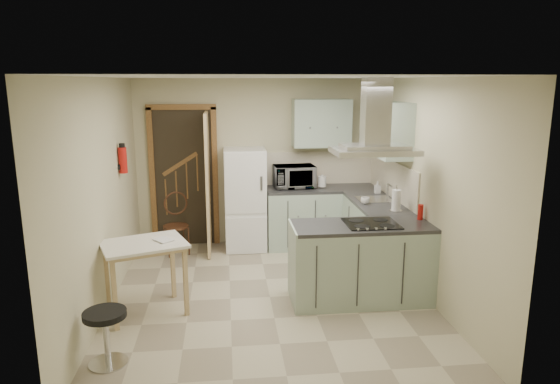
{
  "coord_description": "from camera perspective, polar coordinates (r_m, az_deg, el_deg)",
  "views": [
    {
      "loc": [
        -0.48,
        -5.38,
        2.46
      ],
      "look_at": [
        0.17,
        0.45,
        1.15
      ],
      "focal_mm": 32.0,
      "sensor_mm": 36.0,
      "label": 1
    }
  ],
  "objects": [
    {
      "name": "soap_bottle",
      "position": [
        7.2,
        11.08,
        0.52
      ],
      "size": [
        0.08,
        0.08,
        0.17
      ],
      "primitive_type": "imported",
      "rotation": [
        0.0,
        0.0,
        0.02
      ],
      "color": "#B1B4BE",
      "rests_on": "counter_right"
    },
    {
      "name": "counter_right",
      "position": [
        7.09,
        10.17,
        -4.09
      ],
      "size": [
        0.6,
        1.95,
        0.9
      ],
      "primitive_type": "cube",
      "color": "#9EB2A0",
      "rests_on": "floor"
    },
    {
      "name": "doorway",
      "position": [
        7.61,
        -10.91,
        1.67
      ],
      "size": [
        1.1,
        0.12,
        2.1
      ],
      "primitive_type": "cube",
      "color": "brown",
      "rests_on": "floor"
    },
    {
      "name": "peninsula",
      "position": [
        5.77,
        9.25,
        -7.95
      ],
      "size": [
        1.55,
        0.65,
        0.9
      ],
      "primitive_type": "cube",
      "color": "#9EB2A0",
      "rests_on": "floor"
    },
    {
      "name": "ceiling",
      "position": [
        5.4,
        -1.29,
        13.01
      ],
      "size": [
        4.2,
        4.2,
        0.0
      ],
      "primitive_type": "plane",
      "rotation": [
        3.14,
        0.0,
        0.0
      ],
      "color": "silver",
      "rests_on": "back_wall"
    },
    {
      "name": "microwave",
      "position": [
        7.44,
        1.63,
        1.77
      ],
      "size": [
        0.62,
        0.44,
        0.33
      ],
      "primitive_type": "imported",
      "rotation": [
        0.0,
        0.0,
        0.07
      ],
      "color": "black",
      "rests_on": "counter_back"
    },
    {
      "name": "cereal_box",
      "position": [
        7.57,
        3.85,
        1.75
      ],
      "size": [
        0.1,
        0.2,
        0.28
      ],
      "primitive_type": "cube",
      "rotation": [
        0.0,
        0.0,
        -0.16
      ],
      "color": "#C15316",
      "rests_on": "counter_back"
    },
    {
      "name": "paper_towel",
      "position": [
        6.25,
        13.14,
        -0.91
      ],
      "size": [
        0.14,
        0.14,
        0.27
      ],
      "primitive_type": "cylinder",
      "rotation": [
        0.0,
        0.0,
        -0.41
      ],
      "color": "white",
      "rests_on": "counter_right"
    },
    {
      "name": "bentwood_chair",
      "position": [
        7.37,
        -11.82,
        -3.88
      ],
      "size": [
        0.46,
        0.46,
        0.81
      ],
      "primitive_type": "cube",
      "rotation": [
        0.0,
        0.0,
        0.33
      ],
      "color": "#55301C",
      "rests_on": "floor"
    },
    {
      "name": "counter_back",
      "position": [
        7.54,
        2.58,
        -2.89
      ],
      "size": [
        1.08,
        0.6,
        0.9
      ],
      "primitive_type": "cube",
      "color": "#9EB2A0",
      "rests_on": "floor"
    },
    {
      "name": "fridge",
      "position": [
        7.39,
        -4.0,
        -0.83
      ],
      "size": [
        0.6,
        0.6,
        1.5
      ],
      "primitive_type": "cube",
      "color": "white",
      "rests_on": "floor"
    },
    {
      "name": "book",
      "position": [
        5.44,
        -13.88,
        -5.13
      ],
      "size": [
        0.25,
        0.25,
        0.09
      ],
      "primitive_type": "imported",
      "rotation": [
        0.0,
        0.0,
        0.69
      ],
      "color": "#9B3343",
      "rests_on": "drop_leaf_table"
    },
    {
      "name": "red_bottle",
      "position": [
        5.95,
        15.75,
        -2.22
      ],
      "size": [
        0.07,
        0.07,
        0.18
      ],
      "primitive_type": "cylinder",
      "rotation": [
        0.0,
        0.0,
        -0.08
      ],
      "color": "red",
      "rests_on": "peninsula"
    },
    {
      "name": "left_wall",
      "position": [
        5.67,
        -19.65,
        -0.47
      ],
      "size": [
        0.0,
        4.2,
        4.2
      ],
      "primitive_type": "plane",
      "rotation": [
        1.57,
        0.0,
        1.57
      ],
      "color": "#BFB994",
      "rests_on": "floor"
    },
    {
      "name": "extractor_hood",
      "position": [
        5.49,
        10.73,
        4.63
      ],
      "size": [
        0.9,
        0.55,
        0.1
      ],
      "primitive_type": "cube",
      "color": "silver",
      "rests_on": "ceiling"
    },
    {
      "name": "hob",
      "position": [
        5.66,
        10.39,
        -3.56
      ],
      "size": [
        0.58,
        0.5,
        0.01
      ],
      "primitive_type": "cube",
      "color": "black",
      "rests_on": "peninsula"
    },
    {
      "name": "fire_extinguisher",
      "position": [
        6.48,
        -17.52,
        3.48
      ],
      "size": [
        0.1,
        0.1,
        0.32
      ],
      "primitive_type": "cylinder",
      "color": "#B2140F",
      "rests_on": "left_wall"
    },
    {
      "name": "splashback",
      "position": [
        7.72,
        4.51,
        2.77
      ],
      "size": [
        1.68,
        0.02,
        0.5
      ],
      "primitive_type": "cube",
      "color": "beige",
      "rests_on": "counter_back"
    },
    {
      "name": "wall_cabinet_back",
      "position": [
        7.47,
        4.76,
        7.85
      ],
      "size": [
        0.85,
        0.35,
        0.7
      ],
      "primitive_type": "cube",
      "color": "#9EB2A0",
      "rests_on": "back_wall"
    },
    {
      "name": "kettle",
      "position": [
        7.46,
        4.81,
        1.22
      ],
      "size": [
        0.16,
        0.16,
        0.2
      ],
      "primitive_type": "cylinder",
      "rotation": [
        0.0,
        0.0,
        -0.21
      ],
      "color": "silver",
      "rests_on": "counter_back"
    },
    {
      "name": "right_wall",
      "position": [
        5.97,
        16.26,
        0.38
      ],
      "size": [
        0.0,
        4.2,
        4.2
      ],
      "primitive_type": "plane",
      "rotation": [
        1.57,
        0.0,
        -1.57
      ],
      "color": "#BFB994",
      "rests_on": "floor"
    },
    {
      "name": "cup",
      "position": [
        6.55,
        9.71,
        -0.99
      ],
      "size": [
        0.12,
        0.12,
        0.09
      ],
      "primitive_type": "imported",
      "rotation": [
        0.0,
        0.0,
        -0.02
      ],
      "color": "white",
      "rests_on": "counter_right"
    },
    {
      "name": "sink",
      "position": [
        6.81,
        10.72,
        -0.83
      ],
      "size": [
        0.45,
        0.4,
        0.01
      ],
      "primitive_type": "cube",
      "color": "silver",
      "rests_on": "counter_right"
    },
    {
      "name": "drop_leaf_table",
      "position": [
        5.61,
        -15.1,
        -9.46
      ],
      "size": [
        1.02,
        0.89,
        0.79
      ],
      "primitive_type": "cube",
      "rotation": [
        0.0,
        0.0,
        0.36
      ],
      "color": "tan",
      "rests_on": "floor"
    },
    {
      "name": "stool",
      "position": [
        4.82,
        -19.22,
        -15.42
      ],
      "size": [
        0.41,
        0.41,
        0.5
      ],
      "primitive_type": "cylinder",
      "rotation": [
        0.0,
        0.0,
        -0.09
      ],
      "color": "black",
      "rests_on": "floor"
    },
    {
      "name": "wall_cabinet_right",
      "position": [
        6.61,
        12.36,
        7.0
      ],
      "size": [
        0.35,
        0.9,
        0.7
      ],
      "primitive_type": "cube",
      "color": "#9EB2A0",
      "rests_on": "right_wall"
    },
    {
      "name": "back_wall",
      "position": [
        7.59,
        -2.64,
        3.4
      ],
      "size": [
        3.6,
        0.0,
        3.6
      ],
      "primitive_type": "plane",
      "rotation": [
        1.57,
        0.0,
        0.0
      ],
      "color": "#BFB994",
      "rests_on": "floor"
    },
    {
      "name": "floor",
      "position": [
        5.94,
        -1.17,
        -11.9
      ],
      "size": [
        4.2,
        4.2,
        0.0
      ],
      "primitive_type": "plane",
      "color": "#B6AC8E",
      "rests_on": "ground"
    }
  ]
}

